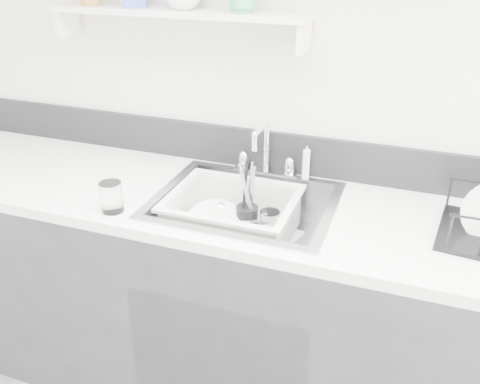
% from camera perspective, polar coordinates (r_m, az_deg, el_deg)
% --- Properties ---
extents(counter_run, '(3.20, 0.62, 0.92)m').
position_cam_1_polar(counter_run, '(2.07, 0.48, -12.37)').
color(counter_run, '#29292D').
rests_on(counter_run, ground).
extents(backsplash, '(3.20, 0.02, 0.16)m').
position_cam_1_polar(backsplash, '(2.04, 3.34, 4.66)').
color(backsplash, black).
rests_on(backsplash, counter_run).
extents(sink, '(0.64, 0.52, 0.20)m').
position_cam_1_polar(sink, '(1.86, 0.53, -3.48)').
color(sink, silver).
rests_on(sink, counter_run).
extents(faucet, '(0.26, 0.18, 0.23)m').
position_cam_1_polar(faucet, '(2.00, 2.89, 3.60)').
color(faucet, silver).
rests_on(faucet, counter_run).
extents(side_sprayer, '(0.03, 0.03, 0.14)m').
position_cam_1_polar(side_sprayer, '(1.97, 7.44, 3.31)').
color(side_sprayer, silver).
rests_on(side_sprayer, counter_run).
extents(wall_shelf, '(1.00, 0.16, 0.12)m').
position_cam_1_polar(wall_shelf, '(1.97, -7.23, 19.18)').
color(wall_shelf, silver).
rests_on(wall_shelf, room_shell).
extents(wash_tub, '(0.54, 0.48, 0.18)m').
position_cam_1_polar(wash_tub, '(1.87, -0.83, -2.87)').
color(wash_tub, silver).
rests_on(wash_tub, sink).
extents(plate_stack, '(0.27, 0.26, 0.11)m').
position_cam_1_polar(plate_stack, '(1.88, -2.41, -4.35)').
color(plate_stack, white).
rests_on(plate_stack, wash_tub).
extents(utensil_cup, '(0.08, 0.08, 0.28)m').
position_cam_1_polar(utensil_cup, '(1.90, 0.78, -2.83)').
color(utensil_cup, black).
rests_on(utensil_cup, wash_tub).
extents(ladle, '(0.28, 0.29, 0.08)m').
position_cam_1_polar(ladle, '(1.89, -1.37, -3.62)').
color(ladle, silver).
rests_on(ladle, wash_tub).
extents(tumbler_in_tub, '(0.08, 0.08, 0.11)m').
position_cam_1_polar(tumbler_in_tub, '(1.87, 3.34, -3.66)').
color(tumbler_in_tub, white).
rests_on(tumbler_in_tub, wash_tub).
extents(tumbler_counter, '(0.09, 0.09, 0.11)m').
position_cam_1_polar(tumbler_counter, '(1.78, -14.22, -0.55)').
color(tumbler_counter, white).
rests_on(tumbler_counter, counter_run).
extents(bowl_small, '(0.13, 0.13, 0.03)m').
position_cam_1_polar(bowl_small, '(1.81, 2.06, -6.13)').
color(bowl_small, white).
rests_on(bowl_small, wash_tub).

